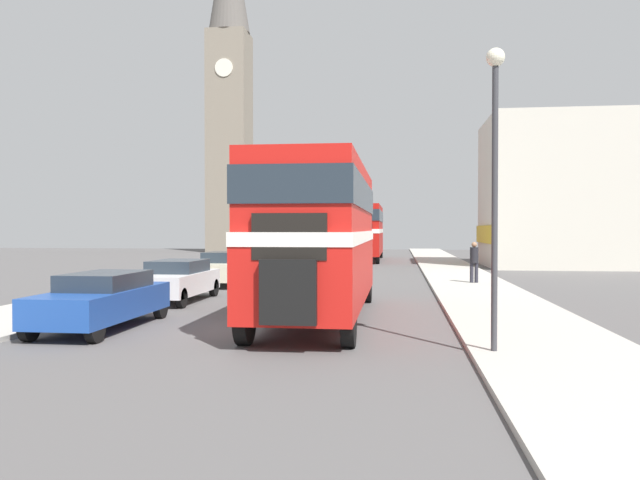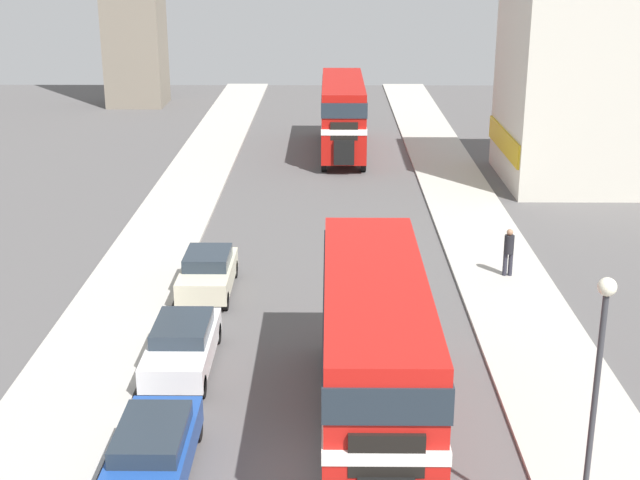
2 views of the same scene
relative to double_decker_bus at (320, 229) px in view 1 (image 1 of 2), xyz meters
The scene contains 10 objects.
ground_plane 3.64m from the double_decker_bus, 123.71° to the right, with size 120.00×120.00×0.00m, color #565454.
sidewalk_right 6.22m from the double_decker_bus, 22.64° to the right, with size 3.50×120.00×0.12m.
double_decker_bus is the anchor object (origin of this frame).
bus_distant 31.64m from the double_decker_bus, 90.62° to the left, with size 2.44×11.15×4.26m.
car_parked_near 5.95m from the double_decker_bus, 155.66° to the right, with size 1.74×4.68×1.39m.
car_parked_mid 6.66m from the double_decker_bus, 147.01° to the left, with size 1.78×4.38×1.41m.
car_parked_far 10.99m from the double_decker_bus, 119.91° to the left, with size 1.75×3.98×1.47m.
pedestrian_walking 12.27m from the double_decker_bus, 63.33° to the left, with size 0.36×0.36×1.79m.
street_lamp 6.33m from the double_decker_bus, 49.51° to the right, with size 0.36×0.36×5.86m.
church_tower 52.99m from the double_decker_bus, 108.16° to the left, with size 4.38×4.38×36.91m.
Camera 1 is at (3.60, -14.87, 2.50)m, focal length 35.00 mm.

